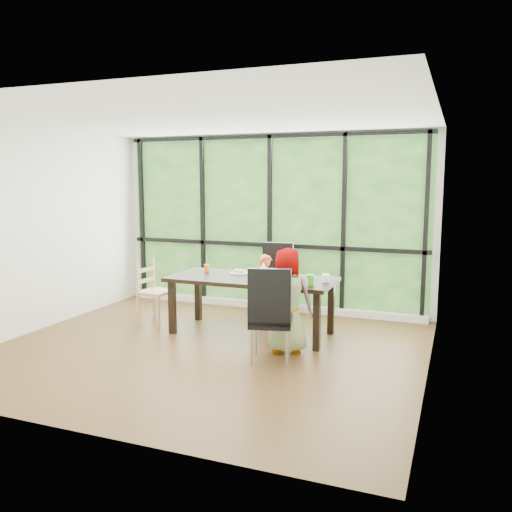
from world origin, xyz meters
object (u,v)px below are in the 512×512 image
at_px(child_toddler, 266,289).
at_px(plate_far, 240,273).
at_px(chair_end_beech, 156,292).
at_px(dining_table, 252,306).
at_px(chair_interior_leather, 271,314).
at_px(child_older, 286,300).
at_px(orange_cup, 207,268).
at_px(chair_window_leather, 275,281).
at_px(white_mug, 326,278).
at_px(tissue_box, 263,276).
at_px(plate_near, 292,283).
at_px(green_cup, 311,280).

xyz_separation_m(child_toddler, plate_far, (-0.26, -0.34, 0.27)).
bearing_deg(chair_end_beech, dining_table, -84.52).
bearing_deg(dining_table, chair_end_beech, -179.47).
xyz_separation_m(chair_interior_leather, child_toddler, (-0.59, 1.47, -0.05)).
relative_size(dining_table, child_toddler, 2.20).
height_order(child_older, orange_cup, child_older).
distance_m(chair_window_leather, white_mug, 1.34).
distance_m(white_mug, tissue_box, 0.78).
xyz_separation_m(dining_table, tissue_box, (0.21, -0.14, 0.44)).
bearing_deg(plate_near, child_toddler, 128.98).
relative_size(chair_interior_leather, tissue_box, 7.57).
bearing_deg(dining_table, plate_far, 138.95).
distance_m(child_toddler, green_cup, 1.22).
bearing_deg(dining_table, green_cup, -15.90).
height_order(child_toddler, plate_far, child_toddler).
relative_size(chair_interior_leather, orange_cup, 10.34).
xyz_separation_m(child_toddler, orange_cup, (-0.73, -0.39, 0.31)).
distance_m(plate_near, orange_cup, 1.38).
bearing_deg(chair_interior_leather, chair_window_leather, -86.71).
relative_size(dining_table, chair_window_leather, 1.99).
xyz_separation_m(chair_interior_leather, tissue_box, (-0.38, 0.78, 0.27)).
relative_size(chair_window_leather, plate_near, 4.41).
height_order(chair_interior_leather, orange_cup, chair_interior_leather).
xyz_separation_m(chair_end_beech, white_mug, (2.41, 0.06, 0.35)).
height_order(chair_window_leather, chair_interior_leather, same).
distance_m(chair_window_leather, plate_near, 1.29).
distance_m(green_cup, tissue_box, 0.65).
height_order(child_toddler, white_mug, child_toddler).
bearing_deg(chair_end_beech, plate_far, -73.76).
bearing_deg(chair_end_beech, green_cup, -90.77).
relative_size(chair_interior_leather, white_mug, 11.27).
bearing_deg(white_mug, child_toddler, 152.09).
relative_size(chair_window_leather, chair_interior_leather, 1.00).
bearing_deg(chair_interior_leather, orange_cup, -53.75).
bearing_deg(orange_cup, child_older, -26.94).
xyz_separation_m(dining_table, chair_window_leather, (-0.00, 0.94, 0.17)).
bearing_deg(plate_near, green_cup, -13.14).
distance_m(chair_interior_leather, child_older, 0.40).
bearing_deg(dining_table, chair_window_leather, 90.07).
xyz_separation_m(chair_window_leather, white_mug, (0.97, -0.89, 0.26)).
bearing_deg(chair_end_beech, child_toddler, -63.28).
height_order(chair_window_leather, child_older, child_older).
height_order(orange_cup, green_cup, green_cup).
bearing_deg(orange_cup, tissue_box, -17.89).
bearing_deg(plate_far, plate_near, -25.37).
relative_size(chair_interior_leather, child_toddler, 1.11).
bearing_deg(white_mug, plate_far, 171.84).
bearing_deg(plate_far, dining_table, -41.05).
bearing_deg(chair_end_beech, child_older, -98.89).
xyz_separation_m(chair_interior_leather, green_cup, (0.26, 0.67, 0.28)).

